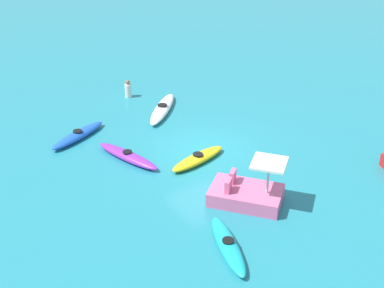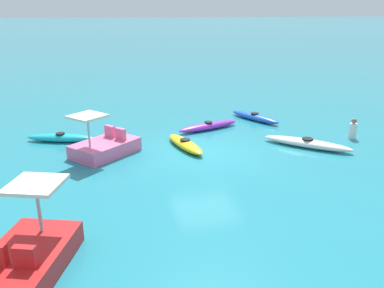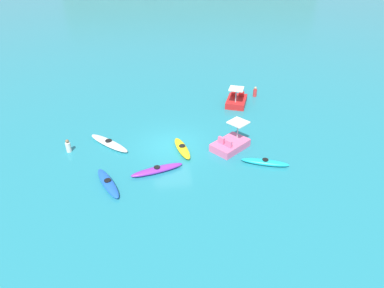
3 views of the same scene
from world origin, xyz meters
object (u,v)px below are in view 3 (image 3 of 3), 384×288
Objects in this scene: kayak_purple at (157,170)px; person_by_kayaks at (68,146)px; kayak_white at (109,143)px; kayak_yellow at (182,148)px; kayak_blue at (108,183)px; pedal_boat_red at (236,101)px; kayak_cyan at (265,162)px; pedal_boat_pink at (230,144)px; person_near_shore at (255,92)px.

kayak_purple is 6.22m from person_by_kayaks.
kayak_white is 3.40× the size of person_by_kayaks.
person_by_kayaks reaches higher than kayak_yellow.
kayak_purple is 1.16× the size of kayak_yellow.
pedal_boat_red reaches higher than kayak_blue.
pedal_boat_red reaches higher than kayak_cyan.
kayak_purple is (2.69, 0.97, -0.00)m from kayak_blue.
kayak_blue is at bearing -133.57° from pedal_boat_red.
kayak_yellow is 7.21m from person_by_kayaks.
pedal_boat_pink is 8.96m from person_near_shore.
pedal_boat_red reaches higher than kayak_purple.
person_near_shore is at bearing 45.03° from kayak_blue.
kayak_yellow is at bearing 36.23° from kayak_blue.
person_near_shore is at bearing 50.29° from kayak_purple.
person_by_kayaks is (-5.57, 2.77, 0.22)m from kayak_purple.
pedal_boat_pink is at bearing -1.06° from kayak_yellow.
kayak_white is at bearing 166.78° from kayak_yellow.
kayak_blue is 5.34m from kayak_yellow.
kayak_yellow is (1.61, 2.19, 0.00)m from kayak_purple.
pedal_boat_pink is (3.11, -0.06, 0.17)m from kayak_yellow.
person_by_kayaks reaches higher than kayak_white.
kayak_purple is at bearing -46.58° from kayak_white.
person_by_kayaks is at bearing 153.57° from kayak_purple.
kayak_white is at bearing 161.69° from kayak_cyan.
person_by_kayaks is at bearing -152.02° from person_near_shore.
pedal_boat_pink reaches higher than kayak_yellow.
kayak_cyan is at bearing -90.80° from pedal_boat_red.
kayak_cyan is 5.25m from kayak_yellow.
kayak_cyan is 3.27× the size of person_by_kayaks.
kayak_white is 1.08× the size of pedal_boat_red.
kayak_white is at bearing -149.17° from person_near_shore.
pedal_boat_pink is 6.88m from pedal_boat_red.
kayak_blue is at bearing -84.22° from kayak_white.
person_by_kayaks is at bearing 176.46° from pedal_boat_pink.
pedal_boat_pink is (7.42, 3.10, 0.17)m from kayak_blue.
kayak_blue is 15.85m from person_near_shore.
pedal_boat_pink is at bearing 130.78° from kayak_cyan.
kayak_cyan is at bearing -49.22° from pedal_boat_pink.
kayak_cyan and kayak_yellow have the same top height.
kayak_cyan is (9.14, 1.10, -0.00)m from kayak_blue.
pedal_boat_pink is 10.31m from person_by_kayaks.
kayak_yellow is 3.09× the size of person_by_kayaks.
person_by_kayaks is (-2.87, 3.74, 0.22)m from kayak_blue.
pedal_boat_pink reaches higher than kayak_purple.
person_near_shore reaches higher than kayak_blue.
pedal_boat_red is 13.53m from person_by_kayaks.
pedal_boat_pink and pedal_boat_red have the same top height.
kayak_cyan is at bearing 1.20° from kayak_purple.
kayak_cyan is 3.27× the size of person_near_shore.
pedal_boat_red reaches higher than kayak_white.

